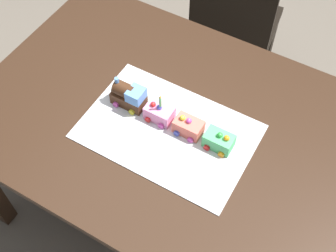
% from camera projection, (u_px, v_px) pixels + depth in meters
% --- Properties ---
extents(ground_plane, '(8.00, 8.00, 0.00)m').
position_uv_depth(ground_plane, '(165.00, 205.00, 2.23)').
color(ground_plane, '#6B6054').
extents(dining_table, '(1.40, 1.00, 0.74)m').
position_uv_depth(dining_table, '(165.00, 133.00, 1.71)').
color(dining_table, '#382316').
rests_on(dining_table, ground).
extents(chair, '(0.45, 0.45, 0.86)m').
position_uv_depth(chair, '(234.00, 28.00, 2.28)').
color(chair, black).
rests_on(chair, ground).
extents(cake_board, '(0.60, 0.40, 0.00)m').
position_uv_depth(cake_board, '(168.00, 131.00, 1.59)').
color(cake_board, silver).
rests_on(cake_board, dining_table).
extents(cake_locomotive, '(0.14, 0.08, 0.12)m').
position_uv_depth(cake_locomotive, '(129.00, 96.00, 1.62)').
color(cake_locomotive, '#472816').
rests_on(cake_locomotive, cake_board).
extents(cake_car_hopper_bubblegum, '(0.10, 0.08, 0.07)m').
position_uv_depth(cake_car_hopper_bubblegum, '(159.00, 113.00, 1.59)').
color(cake_car_hopper_bubblegum, pink).
rests_on(cake_car_hopper_bubblegum, cake_board).
extents(cake_car_caboose_coral, '(0.10, 0.08, 0.07)m').
position_uv_depth(cake_car_caboose_coral, '(188.00, 126.00, 1.56)').
color(cake_car_caboose_coral, '#F27260').
rests_on(cake_car_caboose_coral, cake_board).
extents(cake_car_gondola_mint_green, '(0.10, 0.08, 0.07)m').
position_uv_depth(cake_car_gondola_mint_green, '(219.00, 141.00, 1.53)').
color(cake_car_gondola_mint_green, '#59CC7A').
rests_on(cake_car_gondola_mint_green, cake_board).
extents(birthday_candle, '(0.01, 0.01, 0.06)m').
position_uv_depth(birthday_candle, '(160.00, 101.00, 1.53)').
color(birthday_candle, '#66D872').
rests_on(birthday_candle, cake_car_hopper_bubblegum).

